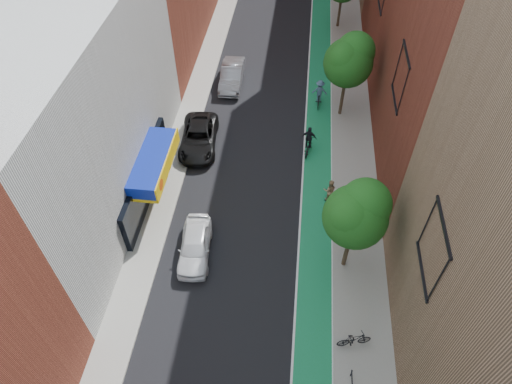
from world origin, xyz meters
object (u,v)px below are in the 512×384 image
(parked_car_black, at_px, (199,138))
(cyclist_lane_mid, at_px, (309,143))
(parked_car_white, at_px, (195,245))
(cyclist_lane_far, at_px, (319,94))
(parked_car_silver, at_px, (232,75))
(cyclist_lane_near, at_px, (329,194))

(parked_car_black, height_order, cyclist_lane_mid, cyclist_lane_mid)
(parked_car_white, bearing_deg, cyclist_lane_far, 60.87)
(parked_car_silver, bearing_deg, parked_car_white, -89.92)
(parked_car_white, bearing_deg, cyclist_lane_near, 26.95)
(cyclist_lane_far, bearing_deg, parked_car_white, 68.08)
(parked_car_black, xyz_separation_m, cyclist_lane_mid, (7.87, 0.19, 0.04))
(parked_car_black, bearing_deg, parked_car_silver, 76.11)
(parked_car_white, distance_m, cyclist_lane_near, 9.05)
(parked_car_black, height_order, cyclist_lane_far, cyclist_lane_far)
(parked_car_silver, distance_m, cyclist_lane_near, 14.95)
(parked_car_silver, distance_m, cyclist_lane_mid, 10.23)
(parked_car_white, relative_size, cyclist_lane_near, 2.20)
(parked_car_black, xyz_separation_m, parked_car_silver, (1.25, 8.00, 0.06))
(parked_car_white, height_order, parked_car_black, parked_car_black)
(cyclist_lane_far, bearing_deg, parked_car_black, 37.21)
(cyclist_lane_near, bearing_deg, cyclist_lane_far, -86.10)
(cyclist_lane_far, bearing_deg, parked_car_silver, -13.57)
(parked_car_black, distance_m, cyclist_lane_far, 10.37)
(parked_car_black, relative_size, cyclist_lane_near, 2.75)
(parked_car_silver, xyz_separation_m, cyclist_lane_far, (7.26, -2.08, 0.15))
(cyclist_lane_near, xyz_separation_m, cyclist_lane_mid, (-1.43, 4.79, -0.04))
(parked_car_white, distance_m, cyclist_lane_mid, 11.43)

